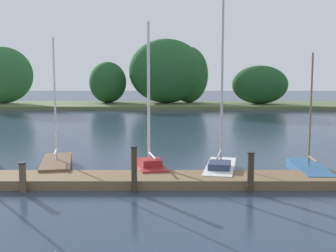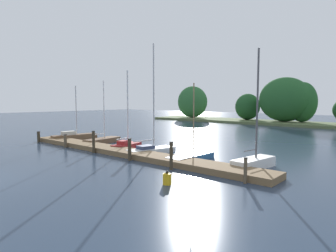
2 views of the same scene
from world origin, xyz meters
TOP-DOWN VIEW (x-y plane):
  - dock_pier at (0.00, 9.83)m, footprint 22.31×1.80m
  - far_shore at (-2.97, 44.24)m, footprint 50.66×8.00m
  - sailboat_1 at (-5.54, 12.29)m, footprint 1.82×3.96m
  - sailboat_2 at (-1.56, 11.62)m, footprint 1.57×3.02m
  - sailboat_3 at (1.34, 11.46)m, footprint 1.77×3.97m
  - sailboat_4 at (4.95, 11.47)m, footprint 1.24×3.91m
  - mooring_piling_1 at (-5.86, 8.74)m, footprint 0.28×0.28m
  - mooring_piling_2 at (-1.98, 8.78)m, footprint 0.23×0.23m
  - mooring_piling_3 at (2.06, 8.69)m, footprint 0.26×0.26m

SIDE VIEW (x-z plane):
  - dock_pier at x=0.00m, z-range 0.00..0.35m
  - sailboat_4 at x=4.95m, z-range -2.24..2.68m
  - sailboat_1 at x=-5.54m, z-range -2.52..3.05m
  - sailboat_3 at x=1.34m, z-range -3.55..4.27m
  - sailboat_2 at x=-1.56m, z-range -2.67..3.47m
  - mooring_piling_1 at x=-5.86m, z-range 0.01..1.07m
  - mooring_piling_3 at x=2.06m, z-range 0.01..1.44m
  - mooring_piling_2 at x=-1.98m, z-range 0.01..1.63m
  - far_shore at x=-2.97m, z-range -0.82..6.71m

